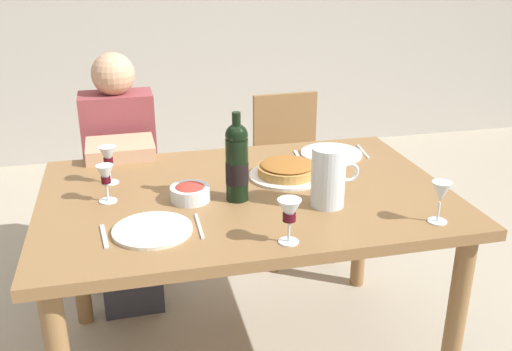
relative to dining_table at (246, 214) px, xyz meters
The scene contains 18 objects.
dining_table is the anchor object (origin of this frame).
wine_bottle 0.25m from the dining_table, 126.88° to the right, with size 0.08×0.08×0.32m.
water_pitcher 0.36m from the dining_table, 35.97° to the right, with size 0.17×0.12×0.21m.
baked_tart 0.25m from the dining_table, 29.30° to the left, with size 0.30×0.30×0.06m.
salad_bowl 0.25m from the dining_table, behind, with size 0.14×0.14×0.06m.
wine_glass_left_diner 0.46m from the dining_table, 84.18° to the right, with size 0.07×0.07×0.14m.
wine_glass_right_diner 0.57m from the dining_table, 157.52° to the left, with size 0.06×0.06×0.15m.
wine_glass_centre 0.53m from the dining_table, behind, with size 0.06×0.06×0.14m.
wine_glass_spare 0.71m from the dining_table, 35.10° to the right, with size 0.06×0.06×0.14m.
dinner_plate_left_setting 0.45m from the dining_table, 145.76° to the right, with size 0.26×0.26×0.01m, color silver.
dinner_plate_right_setting 0.55m from the dining_table, 34.25° to the left, with size 0.27×0.27×0.01m, color white.
fork_left_setting 0.57m from the dining_table, 154.33° to the right, with size 0.16×0.01×0.01m, color silver.
knife_left_setting 0.34m from the dining_table, 130.61° to the right, with size 0.18×0.01×0.01m, color silver.
knife_right_setting 0.68m from the dining_table, 27.06° to the left, with size 0.18×0.01×0.01m, color silver.
spoon_right_setting 0.44m from the dining_table, 45.58° to the left, with size 0.16×0.01×0.01m, color silver.
chair_left 1.03m from the dining_table, 116.28° to the left, with size 0.41×0.41×0.87m.
diner_left 0.81m from the dining_table, 123.48° to the left, with size 0.34×0.51×1.16m.
chair_right 1.01m from the dining_table, 63.48° to the left, with size 0.42×0.42×0.87m.
Camera 1 is at (-0.42, -1.89, 1.60)m, focal length 39.88 mm.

